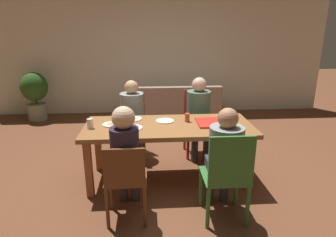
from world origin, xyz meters
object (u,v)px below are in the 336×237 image
(plate_2, at_px, (165,121))
(plate_3, at_px, (133,119))
(plate_0, at_px, (132,128))
(potted_plant, at_px, (35,92))
(drinking_glass_1, at_px, (187,118))
(couch, at_px, (176,108))
(chair_2, at_px, (227,174))
(chair_0, at_px, (197,120))
(person_2, at_px, (224,153))
(chair_1, at_px, (133,123))
(drinking_glass_0, at_px, (90,124))
(person_0, at_px, (199,111))
(plate_1, at_px, (111,124))
(person_3, at_px, (126,153))
(pizza_box_0, at_px, (213,123))
(chair_3, at_px, (126,179))
(person_1, at_px, (132,113))
(dining_table, at_px, (169,131))

(plate_2, relative_size, plate_3, 1.04)
(plate_0, height_order, potted_plant, potted_plant)
(drinking_glass_1, height_order, couch, drinking_glass_1)
(potted_plant, bearing_deg, chair_2, -49.75)
(chair_0, xyz_separation_m, person_2, (0.00, -1.62, 0.18))
(chair_1, height_order, couch, chair_1)
(plate_2, bearing_deg, drinking_glass_0, -167.23)
(potted_plant, bearing_deg, person_0, -33.46)
(chair_0, distance_m, plate_1, 1.48)
(drinking_glass_1, bearing_deg, potted_plant, 137.03)
(person_3, height_order, plate_0, person_3)
(plate_2, distance_m, drinking_glass_1, 0.29)
(pizza_box_0, height_order, drinking_glass_1, drinking_glass_1)
(person_3, bearing_deg, potted_plant, 121.43)
(plate_2, bearing_deg, plate_3, 164.52)
(chair_3, bearing_deg, plate_2, 65.94)
(person_1, xyz_separation_m, pizza_box_0, (1.05, -0.72, 0.07))
(pizza_box_0, relative_size, plate_2, 1.70)
(chair_3, distance_m, drinking_glass_1, 1.26)
(plate_0, bearing_deg, potted_plant, 127.05)
(chair_0, distance_m, chair_3, 1.98)
(chair_3, distance_m, plate_2, 1.13)
(plate_2, bearing_deg, drinking_glass_1, -6.82)
(chair_2, bearing_deg, person_0, 90.00)
(chair_1, relative_size, person_3, 0.80)
(chair_3, xyz_separation_m, plate_1, (-0.22, 0.91, 0.26))
(couch, xyz_separation_m, potted_plant, (-2.96, 0.30, 0.32))
(plate_3, height_order, potted_plant, potted_plant)
(chair_0, height_order, person_0, person_0)
(dining_table, distance_m, drinking_glass_0, 0.96)
(person_1, distance_m, plate_1, 0.73)
(chair_0, distance_m, drinking_glass_0, 1.74)
(person_1, relative_size, plate_2, 4.99)
(couch, bearing_deg, chair_3, -103.80)
(person_0, height_order, person_1, person_0)
(dining_table, bearing_deg, plate_2, 103.97)
(chair_2, distance_m, plate_0, 1.28)
(pizza_box_0, height_order, drinking_glass_0, drinking_glass_0)
(person_2, height_order, couch, person_2)
(couch, bearing_deg, chair_1, -117.05)
(pizza_box_0, bearing_deg, chair_3, -140.12)
(person_3, xyz_separation_m, drinking_glass_1, (0.73, 0.82, 0.10))
(chair_0, height_order, plate_3, chair_0)
(pizza_box_0, xyz_separation_m, plate_3, (-1.01, 0.24, -0.00))
(person_1, xyz_separation_m, person_3, (-0.00, -1.45, 0.01))
(person_1, distance_m, drinking_glass_0, 0.93)
(drinking_glass_1, bearing_deg, person_0, 66.68)
(person_3, height_order, plate_1, person_3)
(dining_table, distance_m, plate_2, 0.18)
(chair_2, height_order, pizza_box_0, chair_2)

